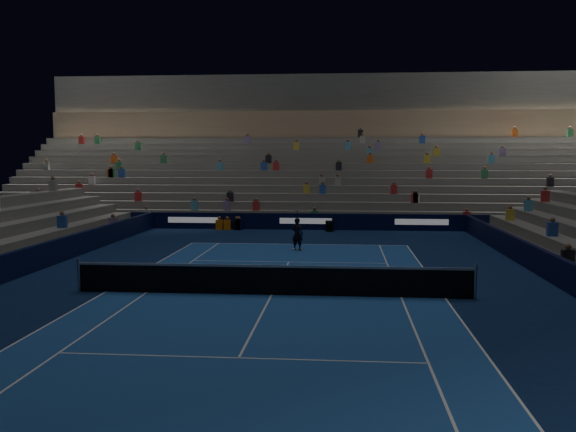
# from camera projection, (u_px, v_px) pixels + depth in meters

# --- Properties ---
(ground) EXTENTS (90.00, 90.00, 0.00)m
(ground) POSITION_uv_depth(u_px,v_px,m) (272.00, 295.00, 20.10)
(ground) COLOR #0B1D43
(ground) RESTS_ON ground
(court_surface) EXTENTS (10.97, 23.77, 0.01)m
(court_surface) POSITION_uv_depth(u_px,v_px,m) (272.00, 295.00, 20.10)
(court_surface) COLOR #1B4A95
(court_surface) RESTS_ON ground
(sponsor_barrier_far) EXTENTS (44.00, 0.25, 1.00)m
(sponsor_barrier_far) POSITION_uv_depth(u_px,v_px,m) (306.00, 222.00, 38.41)
(sponsor_barrier_far) COLOR black
(sponsor_barrier_far) RESTS_ON ground
(grandstand_main) EXTENTS (44.00, 15.20, 11.20)m
(grandstand_main) POSITION_uv_depth(u_px,v_px,m) (313.00, 171.00, 47.46)
(grandstand_main) COLOR slate
(grandstand_main) RESTS_ON ground
(tennis_net) EXTENTS (12.90, 0.10, 1.10)m
(tennis_net) POSITION_uv_depth(u_px,v_px,m) (272.00, 280.00, 20.06)
(tennis_net) COLOR #B2B2B7
(tennis_net) RESTS_ON ground
(tennis_player) EXTENTS (0.66, 0.53, 1.56)m
(tennis_player) POSITION_uv_depth(u_px,v_px,m) (297.00, 234.00, 29.71)
(tennis_player) COLOR black
(tennis_player) RESTS_ON ground
(broadcast_camera) EXTENTS (0.48, 0.93, 0.62)m
(broadcast_camera) POSITION_uv_depth(u_px,v_px,m) (330.00, 226.00, 37.56)
(broadcast_camera) COLOR black
(broadcast_camera) RESTS_ON ground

